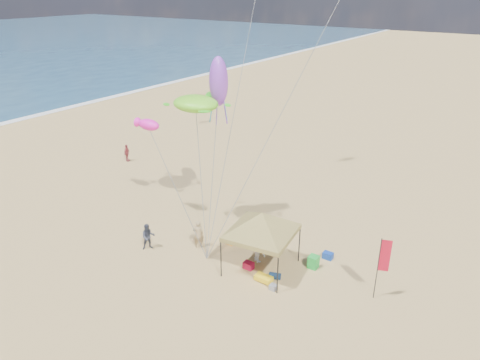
{
  "coord_description": "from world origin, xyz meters",
  "views": [
    {
      "loc": [
        12.87,
        -15.67,
        13.94
      ],
      "look_at": [
        0.0,
        3.0,
        4.0
      ],
      "focal_mm": 33.58,
      "sensor_mm": 36.0,
      "label": 1
    }
  ],
  "objects_px": {
    "chair_green": "(313,262)",
    "person_near_b": "(148,237)",
    "cooler_red": "(249,265)",
    "chair_yellow": "(231,238)",
    "person_near_a": "(198,234)",
    "beach_cart": "(264,278)",
    "person_near_c": "(258,247)",
    "canopy_tent": "(262,215)",
    "person_far_a": "(127,153)",
    "feather_flag": "(383,260)",
    "cooler_blue": "(328,256)"
  },
  "relations": [
    {
      "from": "person_near_c",
      "to": "chair_green",
      "type": "bearing_deg",
      "value": -132.53
    },
    {
      "from": "person_near_b",
      "to": "cooler_blue",
      "type": "bearing_deg",
      "value": -22.78
    },
    {
      "from": "cooler_red",
      "to": "chair_yellow",
      "type": "height_order",
      "value": "chair_yellow"
    },
    {
      "from": "cooler_red",
      "to": "chair_yellow",
      "type": "bearing_deg",
      "value": 145.65
    },
    {
      "from": "person_near_a",
      "to": "beach_cart",
      "type": "bearing_deg",
      "value": 129.37
    },
    {
      "from": "feather_flag",
      "to": "person_near_c",
      "type": "bearing_deg",
      "value": -174.63
    },
    {
      "from": "chair_yellow",
      "to": "beach_cart",
      "type": "distance_m",
      "value": 4.07
    },
    {
      "from": "person_near_a",
      "to": "person_near_c",
      "type": "bearing_deg",
      "value": 148.36
    },
    {
      "from": "chair_green",
      "to": "person_near_b",
      "type": "xyz_separation_m",
      "value": [
        -8.58,
        -3.63,
        0.44
      ]
    },
    {
      "from": "cooler_blue",
      "to": "person_far_a",
      "type": "xyz_separation_m",
      "value": [
        -20.39,
        4.04,
        0.55
      ]
    },
    {
      "from": "chair_green",
      "to": "person_near_a",
      "type": "height_order",
      "value": "person_near_a"
    },
    {
      "from": "person_near_a",
      "to": "person_near_b",
      "type": "distance_m",
      "value": 2.83
    },
    {
      "from": "chair_yellow",
      "to": "person_near_a",
      "type": "relative_size",
      "value": 0.42
    },
    {
      "from": "chair_green",
      "to": "person_near_a",
      "type": "distance_m",
      "value": 6.66
    },
    {
      "from": "cooler_blue",
      "to": "person_far_a",
      "type": "distance_m",
      "value": 20.8
    },
    {
      "from": "person_near_a",
      "to": "cooler_red",
      "type": "bearing_deg",
      "value": 134.71
    },
    {
      "from": "canopy_tent",
      "to": "chair_green",
      "type": "distance_m",
      "value": 4.02
    },
    {
      "from": "chair_green",
      "to": "person_near_a",
      "type": "xyz_separation_m",
      "value": [
        -6.37,
        -1.87,
        0.49
      ]
    },
    {
      "from": "feather_flag",
      "to": "cooler_blue",
      "type": "xyz_separation_m",
      "value": [
        -3.4,
        1.8,
        -2.02
      ]
    },
    {
      "from": "chair_yellow",
      "to": "person_near_b",
      "type": "distance_m",
      "value": 4.74
    },
    {
      "from": "feather_flag",
      "to": "beach_cart",
      "type": "distance_m",
      "value": 5.94
    },
    {
      "from": "chair_green",
      "to": "person_far_a",
      "type": "height_order",
      "value": "person_far_a"
    },
    {
      "from": "cooler_blue",
      "to": "person_near_c",
      "type": "xyz_separation_m",
      "value": [
        -3.04,
        -2.41,
        0.72
      ]
    },
    {
      "from": "beach_cart",
      "to": "person_near_c",
      "type": "xyz_separation_m",
      "value": [
        -1.22,
        1.38,
        0.71
      ]
    },
    {
      "from": "cooler_red",
      "to": "person_near_b",
      "type": "bearing_deg",
      "value": -164.62
    },
    {
      "from": "beach_cart",
      "to": "cooler_blue",
      "type": "bearing_deg",
      "value": 64.36
    },
    {
      "from": "person_near_b",
      "to": "person_near_c",
      "type": "xyz_separation_m",
      "value": [
        5.83,
        2.46,
        0.12
      ]
    },
    {
      "from": "person_near_a",
      "to": "person_near_b",
      "type": "bearing_deg",
      "value": -4.05
    },
    {
      "from": "person_far_a",
      "to": "person_near_a",
      "type": "bearing_deg",
      "value": -140.68
    },
    {
      "from": "feather_flag",
      "to": "beach_cart",
      "type": "height_order",
      "value": "feather_flag"
    },
    {
      "from": "feather_flag",
      "to": "person_near_a",
      "type": "relative_size",
      "value": 1.98
    },
    {
      "from": "cooler_blue",
      "to": "feather_flag",
      "type": "bearing_deg",
      "value": -27.92
    },
    {
      "from": "person_near_b",
      "to": "person_far_a",
      "type": "relative_size",
      "value": 1.06
    },
    {
      "from": "chair_yellow",
      "to": "person_far_a",
      "type": "height_order",
      "value": "person_far_a"
    },
    {
      "from": "chair_green",
      "to": "person_far_a",
      "type": "xyz_separation_m",
      "value": [
        -20.1,
        5.28,
        0.39
      ]
    },
    {
      "from": "cooler_red",
      "to": "chair_yellow",
      "type": "relative_size",
      "value": 0.77
    },
    {
      "from": "cooler_blue",
      "to": "chair_green",
      "type": "bearing_deg",
      "value": -103.16
    },
    {
      "from": "canopy_tent",
      "to": "chair_yellow",
      "type": "xyz_separation_m",
      "value": [
        -2.78,
        1.16,
        -2.88
      ]
    },
    {
      "from": "cooler_blue",
      "to": "cooler_red",
      "type": "bearing_deg",
      "value": -133.26
    },
    {
      "from": "canopy_tent",
      "to": "chair_green",
      "type": "height_order",
      "value": "canopy_tent"
    },
    {
      "from": "chair_green",
      "to": "beach_cart",
      "type": "distance_m",
      "value": 2.98
    },
    {
      "from": "chair_yellow",
      "to": "person_near_b",
      "type": "height_order",
      "value": "person_near_b"
    },
    {
      "from": "chair_green",
      "to": "cooler_blue",
      "type": "bearing_deg",
      "value": 76.84
    },
    {
      "from": "feather_flag",
      "to": "cooler_red",
      "type": "relative_size",
      "value": 6.16
    },
    {
      "from": "feather_flag",
      "to": "person_near_b",
      "type": "height_order",
      "value": "feather_flag"
    },
    {
      "from": "chair_green",
      "to": "person_near_c",
      "type": "bearing_deg",
      "value": -156.94
    },
    {
      "from": "cooler_red",
      "to": "person_far_a",
      "type": "relative_size",
      "value": 0.36
    },
    {
      "from": "cooler_red",
      "to": "person_near_c",
      "type": "height_order",
      "value": "person_near_c"
    },
    {
      "from": "chair_green",
      "to": "canopy_tent",
      "type": "bearing_deg",
      "value": -143.72
    },
    {
      "from": "canopy_tent",
      "to": "person_near_b",
      "type": "xyz_separation_m",
      "value": [
        -6.32,
        -1.97,
        -2.44
      ]
    }
  ]
}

